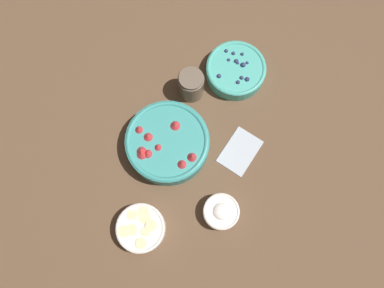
% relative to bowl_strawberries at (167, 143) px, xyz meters
% --- Properties ---
extents(ground_plane, '(4.00, 4.00, 0.00)m').
position_rel_bowl_strawberries_xyz_m(ground_plane, '(0.01, 0.05, -0.04)').
color(ground_plane, brown).
extents(bowl_strawberries, '(0.24, 0.24, 0.09)m').
position_rel_bowl_strawberries_xyz_m(bowl_strawberries, '(0.00, 0.00, 0.00)').
color(bowl_strawberries, teal).
rests_on(bowl_strawberries, ground_plane).
extents(bowl_blueberries, '(0.18, 0.18, 0.06)m').
position_rel_bowl_strawberries_xyz_m(bowl_blueberries, '(-0.26, 0.18, -0.01)').
color(bowl_blueberries, '#47AD9E').
rests_on(bowl_blueberries, ground_plane).
extents(bowl_bananas, '(0.14, 0.14, 0.05)m').
position_rel_bowl_strawberries_xyz_m(bowl_bananas, '(0.25, -0.04, -0.01)').
color(bowl_bananas, white).
rests_on(bowl_bananas, ground_plane).
extents(bowl_cream, '(0.10, 0.10, 0.05)m').
position_rel_bowl_strawberries_xyz_m(bowl_cream, '(0.18, 0.18, -0.01)').
color(bowl_cream, silver).
rests_on(bowl_cream, ground_plane).
extents(jar_chocolate, '(0.08, 0.08, 0.10)m').
position_rel_bowl_strawberries_xyz_m(jar_chocolate, '(-0.19, 0.04, 0.00)').
color(jar_chocolate, brown).
rests_on(jar_chocolate, ground_plane).
extents(napkin, '(0.16, 0.14, 0.01)m').
position_rel_bowl_strawberries_xyz_m(napkin, '(-0.01, 0.22, -0.04)').
color(napkin, '#B2BCC6').
rests_on(napkin, ground_plane).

